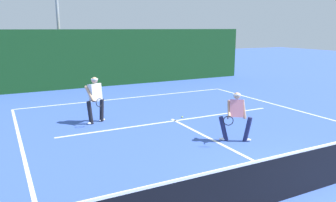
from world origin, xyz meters
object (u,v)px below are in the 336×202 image
Objects in this scene: player_far at (95,98)px; tennis_ball at (182,117)px; light_pole at (58,14)px; player_near at (236,115)px.

player_far is 3.36m from tennis_ball.
light_pole is (0.37, 8.88, 3.25)m from player_far.
light_pole reaches higher than tennis_ball.
player_near is 3.19m from tennis_ball.
player_far is at bearing -92.37° from light_pole.
tennis_ball is (3.13, -0.84, -0.90)m from player_far.
player_near is at bearing 106.43° from player_far.
player_far is (-3.22, 3.93, 0.10)m from player_near.
player_near is 23.08× the size of tennis_ball.
tennis_ball is at bearing -74.15° from light_pole.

